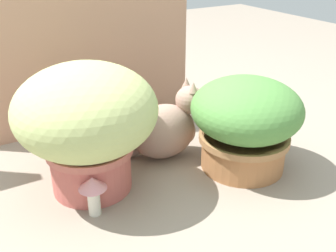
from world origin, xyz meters
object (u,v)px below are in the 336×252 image
at_px(grass_planter, 87,120).
at_px(mushroom_ornament_red, 94,173).
at_px(mushroom_ornament_pink, 93,189).
at_px(cat, 167,128).
at_px(leafy_planter, 246,121).

xyz_separation_m(grass_planter, mushroom_ornament_red, (-0.01, -0.06, -0.17)).
xyz_separation_m(grass_planter, mushroom_ornament_pink, (-0.05, -0.15, -0.17)).
bearing_deg(cat, mushroom_ornament_red, -161.30).
distance_m(cat, mushroom_ornament_pink, 0.44).
relative_size(cat, mushroom_ornament_pink, 2.78).
bearing_deg(mushroom_ornament_pink, grass_planter, 71.27).
distance_m(leafy_planter, mushroom_ornament_pink, 0.60).
height_order(leafy_planter, mushroom_ornament_pink, leafy_planter).
relative_size(grass_planter, cat, 1.25).
relative_size(mushroom_ornament_pink, mushroom_ornament_red, 1.03).
height_order(grass_planter, mushroom_ornament_red, grass_planter).
bearing_deg(mushroom_ornament_red, grass_planter, 78.11).
relative_size(grass_planter, leafy_planter, 1.16).
bearing_deg(leafy_planter, mushroom_ornament_pink, 178.90).
bearing_deg(leafy_planter, cat, 133.32).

